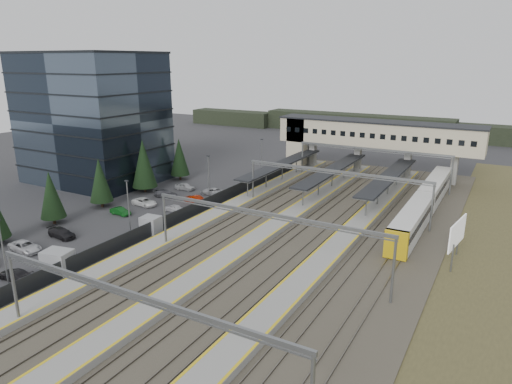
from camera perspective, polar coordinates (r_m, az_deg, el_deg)
The scene contains 15 objects.
ground at distance 63.76m, azimuth -5.10°, elevation -4.87°, with size 220.00×220.00×0.00m, color #2B2B2D.
office_building at distance 93.36m, azimuth -19.71°, elevation 8.73°, with size 24.30×18.30×24.30m.
conifer_row at distance 74.06m, azimuth -21.15°, elevation 1.02°, with size 4.42×49.82×9.50m.
car_park at distance 67.41m, azimuth -18.17°, elevation -3.90°, with size 10.71×44.61×1.29m.
lampposts at distance 67.95m, azimuth -10.18°, elevation 0.13°, with size 0.50×53.25×8.07m.
fence at distance 70.84m, azimuth -7.19°, elevation -1.89°, with size 0.08×90.00×2.00m.
relay_cabin_near at distance 55.87m, azimuth -23.51°, elevation -7.96°, with size 3.46×2.83×2.56m.
relay_cabin_far at distance 64.26m, azimuth -13.00°, elevation -3.98°, with size 2.64×2.26×2.28m.
rail_corridor at distance 63.39m, azimuth 4.48°, elevation -4.70°, with size 34.00×90.00×0.92m.
canopies at distance 82.71m, azimuth 9.55°, elevation 2.76°, with size 23.10×30.00×3.28m.
footbridge at distance 95.74m, azimuth 13.18°, elevation 6.83°, with size 40.40×6.40×11.20m.
gantries at distance 58.79m, azimuth 6.13°, elevation -0.56°, with size 28.40×62.28×7.17m.
train at distance 73.54m, azimuth 20.33°, elevation -1.33°, with size 2.75×38.23×3.46m.
billboard at distance 57.31m, azimuth 23.84°, elevation -4.88°, with size 1.07×6.18×5.34m.
treeline_far at distance 142.88m, azimuth 25.19°, elevation 6.70°, with size 170.00×19.00×7.00m.
Camera 1 is at (34.00, -48.83, 22.91)m, focal length 32.00 mm.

